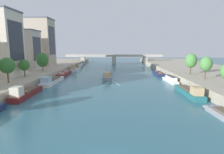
{
  "coord_description": "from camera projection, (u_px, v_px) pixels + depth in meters",
  "views": [
    {
      "loc": [
        1.32,
        -16.2,
        11.82
      ],
      "look_at": [
        0.0,
        46.18,
        1.61
      ],
      "focal_mm": 29.07,
      "sensor_mm": 36.0,
      "label": 1
    }
  ],
  "objects": [
    {
      "name": "quay_left",
      "position": [
        12.0,
        74.0,
        72.83
      ],
      "size": [
        36.0,
        170.0,
        2.41
      ],
      "primitive_type": "cube",
      "color": "#A89E89",
      "rests_on": "ground"
    },
    {
      "name": "quay_right",
      "position": [
        215.0,
        75.0,
        71.15
      ],
      "size": [
        36.0,
        170.0,
        2.41
      ],
      "primitive_type": "cube",
      "color": "#A89E89",
      "rests_on": "ground"
    },
    {
      "name": "barge_midriver",
      "position": [
        108.0,
        75.0,
        71.36
      ],
      "size": [
        3.33,
        17.95,
        2.97
      ],
      "color": "gray",
      "rests_on": "ground"
    },
    {
      "name": "wake_behind_barge",
      "position": [
        112.0,
        84.0,
        59.4
      ],
      "size": [
        5.6,
        5.87,
        0.03
      ],
      "color": "#A5D1DB",
      "rests_on": "ground"
    },
    {
      "name": "moored_boat_left_midway",
      "position": [
        25.0,
        93.0,
        43.55
      ],
      "size": [
        3.07,
        13.72,
        3.37
      ],
      "color": "maroon",
      "rests_on": "ground"
    },
    {
      "name": "moored_boat_left_downstream",
      "position": [
        52.0,
        81.0,
        59.97
      ],
      "size": [
        3.35,
        16.54,
        2.99
      ],
      "color": "silver",
      "rests_on": "ground"
    },
    {
      "name": "moored_boat_left_near",
      "position": [
        64.0,
        74.0,
        77.53
      ],
      "size": [
        3.61,
        15.65,
        2.32
      ],
      "color": "maroon",
      "rests_on": "ground"
    },
    {
      "name": "moored_boat_left_lone",
      "position": [
        75.0,
        68.0,
        94.79
      ],
      "size": [
        3.35,
        16.31,
        3.51
      ],
      "color": "silver",
      "rests_on": "ground"
    },
    {
      "name": "moored_boat_left_upstream",
      "position": [
        81.0,
        65.0,
        110.45
      ],
      "size": [
        2.16,
        10.99,
        2.5
      ],
      "color": "gray",
      "rests_on": "ground"
    },
    {
      "name": "moored_boat_right_end",
      "position": [
        189.0,
        92.0,
        45.3
      ],
      "size": [
        3.18,
        14.79,
        3.0
      ],
      "color": "#23666B",
      "rests_on": "ground"
    },
    {
      "name": "moored_boat_right_far",
      "position": [
        170.0,
        79.0,
        62.24
      ],
      "size": [
        2.53,
        11.96,
        2.23
      ],
      "color": "silver",
      "rests_on": "ground"
    },
    {
      "name": "moored_boat_right_lone",
      "position": [
        158.0,
        73.0,
        79.15
      ],
      "size": [
        2.93,
        15.5,
        2.27
      ],
      "color": "#1E284C",
      "rests_on": "ground"
    },
    {
      "name": "tree_left_end_of_row",
      "position": [
        7.0,
        66.0,
        47.92
      ],
      "size": [
        4.09,
        4.09,
        6.81
      ],
      "color": "brown",
      "rests_on": "quay_left"
    },
    {
      "name": "tree_left_by_lamp",
      "position": [
        24.0,
        65.0,
        58.34
      ],
      "size": [
        3.34,
        3.34,
        5.59
      ],
      "color": "brown",
      "rests_on": "quay_left"
    },
    {
      "name": "tree_left_past_mid",
      "position": [
        42.0,
        60.0,
        70.49
      ],
      "size": [
        4.58,
        4.58,
        7.42
      ],
      "color": "brown",
      "rests_on": "quay_left"
    },
    {
      "name": "tree_right_third",
      "position": [
        206.0,
        64.0,
        53.79
      ],
      "size": [
        3.56,
        3.56,
        6.74
      ],
      "color": "brown",
      "rests_on": "quay_right"
    },
    {
      "name": "tree_right_second",
      "position": [
        191.0,
        61.0,
        63.4
      ],
      "size": [
        4.02,
        4.02,
        7.36
      ],
      "color": "brown",
      "rests_on": "quay_right"
    },
    {
      "name": "building_left_middle",
      "position": [
        23.0,
        50.0,
        76.02
      ],
      "size": [
        12.84,
        9.61,
        16.6
      ],
      "color": "#BCB2A8",
      "rests_on": "quay_left"
    },
    {
      "name": "building_left_corner",
      "position": [
        38.0,
        43.0,
        91.34
      ],
      "size": [
        14.53,
        11.0,
        23.65
      ],
      "color": "#B2A38E",
      "rests_on": "quay_left"
    },
    {
      "name": "bridge_far",
      "position": [
        114.0,
        58.0,
        129.86
      ],
      "size": [
        68.67,
        4.4,
        6.76
      ],
      "color": "#ADA899",
      "rests_on": "ground"
    }
  ]
}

